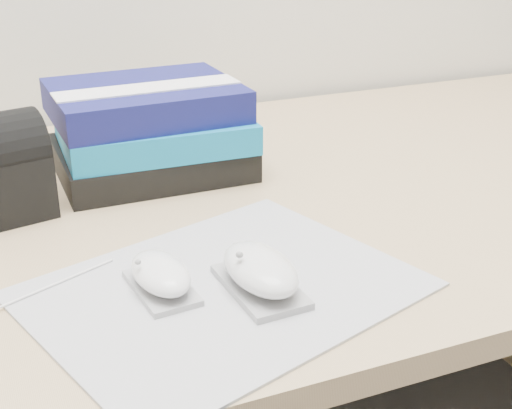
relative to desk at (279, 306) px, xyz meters
name	(u,v)px	position (x,y,z in m)	size (l,w,h in m)	color
desk	(279,306)	(0.00, 0.00, 0.00)	(1.60, 0.80, 0.73)	tan
mousepad	(223,289)	(-0.20, -0.29, 0.24)	(0.37, 0.29, 0.00)	gray
mouse_rear	(161,275)	(-0.26, -0.27, 0.25)	(0.06, 0.10, 0.04)	#9D9C9F
mouse_front	(260,272)	(-0.16, -0.31, 0.26)	(0.07, 0.12, 0.05)	#939396
usb_cable	(26,296)	(-0.38, -0.24, 0.24)	(0.00, 0.00, 0.21)	white
book_stack	(150,130)	(-0.18, 0.06, 0.30)	(0.27, 0.21, 0.13)	black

